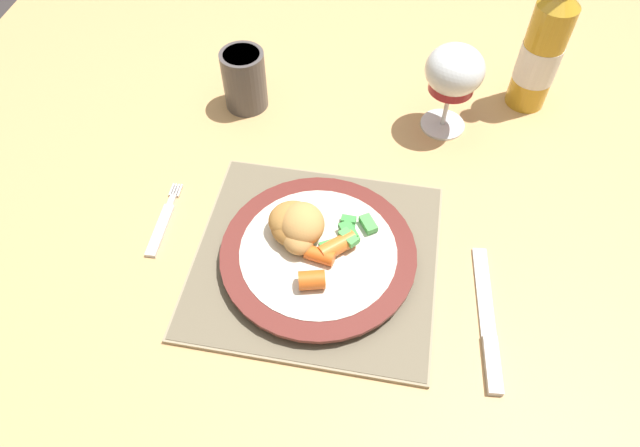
{
  "coord_description": "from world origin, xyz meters",
  "views": [
    {
      "loc": [
        0.12,
        -0.64,
        1.36
      ],
      "look_at": [
        0.04,
        -0.21,
        0.78
      ],
      "focal_mm": 32.0,
      "sensor_mm": 36.0,
      "label": 1
    }
  ],
  "objects_px": {
    "fork": "(163,224)",
    "drinking_cup": "(244,79)",
    "table_knife": "(488,329)",
    "dinner_plate": "(318,254)",
    "dining_table": "(318,166)",
    "wine_glass": "(454,74)",
    "bottle": "(543,48)"
  },
  "relations": [
    {
      "from": "wine_glass",
      "to": "bottle",
      "type": "height_order",
      "value": "bottle"
    },
    {
      "from": "dining_table",
      "to": "drinking_cup",
      "type": "height_order",
      "value": "drinking_cup"
    },
    {
      "from": "fork",
      "to": "table_knife",
      "type": "xyz_separation_m",
      "value": [
        0.44,
        -0.08,
        0.0
      ]
    },
    {
      "from": "bottle",
      "to": "drinking_cup",
      "type": "xyz_separation_m",
      "value": [
        -0.44,
        -0.09,
        -0.05
      ]
    },
    {
      "from": "dining_table",
      "to": "bottle",
      "type": "relative_size",
      "value": 4.67
    },
    {
      "from": "fork",
      "to": "drinking_cup",
      "type": "xyz_separation_m",
      "value": [
        0.05,
        0.26,
        0.05
      ]
    },
    {
      "from": "table_knife",
      "to": "drinking_cup",
      "type": "bearing_deg",
      "value": 138.35
    },
    {
      "from": "bottle",
      "to": "drinking_cup",
      "type": "height_order",
      "value": "bottle"
    },
    {
      "from": "fork",
      "to": "drinking_cup",
      "type": "bearing_deg",
      "value": 79.13
    },
    {
      "from": "dinner_plate",
      "to": "drinking_cup",
      "type": "bearing_deg",
      "value": 120.85
    },
    {
      "from": "bottle",
      "to": "dining_table",
      "type": "bearing_deg",
      "value": -158.17
    },
    {
      "from": "fork",
      "to": "dinner_plate",
      "type": "bearing_deg",
      "value": -5.36
    },
    {
      "from": "fork",
      "to": "wine_glass",
      "type": "height_order",
      "value": "wine_glass"
    },
    {
      "from": "dining_table",
      "to": "dinner_plate",
      "type": "xyz_separation_m",
      "value": [
        0.05,
        -0.24,
        0.1
      ]
    },
    {
      "from": "drinking_cup",
      "to": "bottle",
      "type": "bearing_deg",
      "value": 10.98
    },
    {
      "from": "wine_glass",
      "to": "drinking_cup",
      "type": "distance_m",
      "value": 0.32
    },
    {
      "from": "wine_glass",
      "to": "bottle",
      "type": "bearing_deg",
      "value": 32.35
    },
    {
      "from": "table_knife",
      "to": "bottle",
      "type": "distance_m",
      "value": 0.44
    },
    {
      "from": "fork",
      "to": "wine_glass",
      "type": "bearing_deg",
      "value": 36.16
    },
    {
      "from": "table_knife",
      "to": "wine_glass",
      "type": "relative_size",
      "value": 1.39
    },
    {
      "from": "dining_table",
      "to": "fork",
      "type": "relative_size",
      "value": 10.18
    },
    {
      "from": "drinking_cup",
      "to": "dinner_plate",
      "type": "bearing_deg",
      "value": -59.15
    },
    {
      "from": "fork",
      "to": "table_knife",
      "type": "relative_size",
      "value": 0.64
    },
    {
      "from": "fork",
      "to": "table_knife",
      "type": "bearing_deg",
      "value": -10.54
    },
    {
      "from": "dining_table",
      "to": "table_knife",
      "type": "height_order",
      "value": "table_knife"
    },
    {
      "from": "dinner_plate",
      "to": "dining_table",
      "type": "bearing_deg",
      "value": 100.62
    },
    {
      "from": "wine_glass",
      "to": "fork",
      "type": "bearing_deg",
      "value": -143.84
    },
    {
      "from": "dinner_plate",
      "to": "table_knife",
      "type": "bearing_deg",
      "value": -15.59
    },
    {
      "from": "fork",
      "to": "bottle",
      "type": "bearing_deg",
      "value": 35.2
    },
    {
      "from": "dining_table",
      "to": "fork",
      "type": "bearing_deg",
      "value": -128.33
    },
    {
      "from": "dining_table",
      "to": "wine_glass",
      "type": "distance_m",
      "value": 0.27
    },
    {
      "from": "table_knife",
      "to": "fork",
      "type": "bearing_deg",
      "value": 169.46
    }
  ]
}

